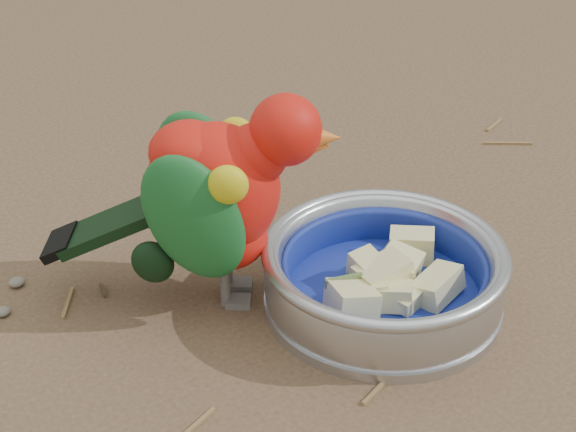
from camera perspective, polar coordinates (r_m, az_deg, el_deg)
ground at (r=0.75m, az=8.73°, el=-9.04°), size 60.00×60.00×0.00m
food_bowl at (r=0.80m, az=6.12°, el=-5.29°), size 0.21×0.21×0.02m
bowl_wall at (r=0.78m, az=6.24°, el=-3.52°), size 0.21×0.21×0.04m
fruit_wedges at (r=0.78m, az=6.21°, el=-3.94°), size 0.13×0.13×0.03m
lory_parrot at (r=0.76m, az=-4.54°, el=0.65°), size 0.25×0.23×0.19m
ground_debris at (r=0.78m, az=1.47°, el=-6.71°), size 0.90×0.80×0.01m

